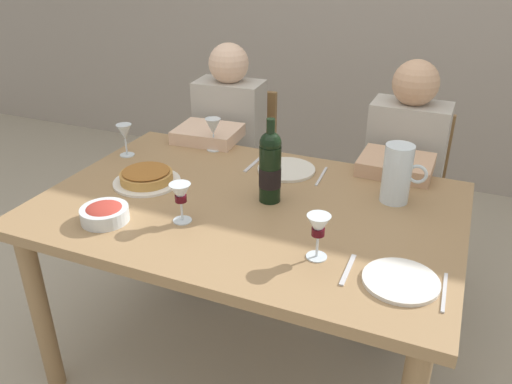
{
  "coord_description": "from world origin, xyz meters",
  "views": [
    {
      "loc": [
        0.66,
        -1.49,
        1.63
      ],
      "look_at": [
        0.04,
        -0.01,
        0.82
      ],
      "focal_mm": 35.93,
      "sensor_mm": 36.0,
      "label": 1
    }
  ],
  "objects_px": {
    "wine_glass_left_diner": "(125,133)",
    "wine_glass_spare": "(318,228)",
    "dinner_plate_left_setting": "(401,281)",
    "chair_right": "(403,189)",
    "wine_bottle": "(270,167)",
    "diner_right": "(398,187)",
    "dining_table": "(248,225)",
    "diner_left": "(222,155)",
    "water_pitcher": "(397,177)",
    "chair_left": "(239,159)",
    "baked_tart": "(146,177)",
    "wine_glass_right_diner": "(213,128)",
    "wine_glass_centre": "(181,195)",
    "dinner_plate_right_setting": "(286,169)",
    "salad_bowl": "(105,213)"
  },
  "relations": [
    {
      "from": "salad_bowl",
      "to": "wine_glass_right_diner",
      "type": "relative_size",
      "value": 1.11
    },
    {
      "from": "dinner_plate_left_setting",
      "to": "chair_right",
      "type": "distance_m",
      "value": 1.19
    },
    {
      "from": "wine_bottle",
      "to": "diner_right",
      "type": "height_order",
      "value": "diner_right"
    },
    {
      "from": "water_pitcher",
      "to": "wine_glass_left_diner",
      "type": "height_order",
      "value": "water_pitcher"
    },
    {
      "from": "dinner_plate_right_setting",
      "to": "diner_right",
      "type": "relative_size",
      "value": 0.2
    },
    {
      "from": "dinner_plate_right_setting",
      "to": "wine_glass_centre",
      "type": "bearing_deg",
      "value": -109.4
    },
    {
      "from": "wine_glass_spare",
      "to": "chair_right",
      "type": "bearing_deg",
      "value": 83.81
    },
    {
      "from": "wine_bottle",
      "to": "dinner_plate_right_setting",
      "type": "height_order",
      "value": "wine_bottle"
    },
    {
      "from": "wine_glass_right_diner",
      "to": "diner_left",
      "type": "relative_size",
      "value": 0.13
    },
    {
      "from": "chair_left",
      "to": "dinner_plate_left_setting",
      "type": "bearing_deg",
      "value": 127.4
    },
    {
      "from": "diner_right",
      "to": "diner_left",
      "type": "bearing_deg",
      "value": -0.37
    },
    {
      "from": "wine_bottle",
      "to": "chair_left",
      "type": "relative_size",
      "value": 0.36
    },
    {
      "from": "water_pitcher",
      "to": "dining_table",
      "type": "bearing_deg",
      "value": -154.95
    },
    {
      "from": "dinner_plate_left_setting",
      "to": "diner_left",
      "type": "xyz_separation_m",
      "value": [
        -1.03,
        0.94,
        -0.15
      ]
    },
    {
      "from": "wine_glass_right_diner",
      "to": "dinner_plate_left_setting",
      "type": "bearing_deg",
      "value": -35.93
    },
    {
      "from": "wine_glass_spare",
      "to": "chair_right",
      "type": "xyz_separation_m",
      "value": [
        0.12,
        1.13,
        -0.37
      ]
    },
    {
      "from": "diner_left",
      "to": "diner_right",
      "type": "relative_size",
      "value": 1.0
    },
    {
      "from": "chair_left",
      "to": "diner_right",
      "type": "height_order",
      "value": "diner_right"
    },
    {
      "from": "dining_table",
      "to": "wine_glass_spare",
      "type": "xyz_separation_m",
      "value": [
        0.33,
        -0.24,
        0.19
      ]
    },
    {
      "from": "dining_table",
      "to": "diner_left",
      "type": "distance_m",
      "value": 0.81
    },
    {
      "from": "wine_glass_centre",
      "to": "baked_tart",
      "type": "bearing_deg",
      "value": 144.11
    },
    {
      "from": "dinner_plate_left_setting",
      "to": "water_pitcher",
      "type": "bearing_deg",
      "value": 101.6
    },
    {
      "from": "dinner_plate_right_setting",
      "to": "chair_right",
      "type": "height_order",
      "value": "chair_right"
    },
    {
      "from": "baked_tart",
      "to": "wine_glass_spare",
      "type": "height_order",
      "value": "wine_glass_spare"
    },
    {
      "from": "baked_tart",
      "to": "wine_glass_spare",
      "type": "relative_size",
      "value": 1.82
    },
    {
      "from": "dining_table",
      "to": "chair_right",
      "type": "distance_m",
      "value": 1.01
    },
    {
      "from": "wine_bottle",
      "to": "baked_tart",
      "type": "height_order",
      "value": "wine_bottle"
    },
    {
      "from": "wine_bottle",
      "to": "wine_glass_centre",
      "type": "distance_m",
      "value": 0.34
    },
    {
      "from": "water_pitcher",
      "to": "chair_right",
      "type": "bearing_deg",
      "value": 92.67
    },
    {
      "from": "wine_glass_left_diner",
      "to": "dinner_plate_left_setting",
      "type": "height_order",
      "value": "wine_glass_left_diner"
    },
    {
      "from": "water_pitcher",
      "to": "wine_glass_right_diner",
      "type": "xyz_separation_m",
      "value": [
        -0.83,
        0.18,
        0.01
      ]
    },
    {
      "from": "dinner_plate_right_setting",
      "to": "chair_left",
      "type": "xyz_separation_m",
      "value": [
        -0.49,
        0.59,
        -0.27
      ]
    },
    {
      "from": "wine_glass_right_diner",
      "to": "diner_left",
      "type": "xyz_separation_m",
      "value": [
        -0.09,
        0.27,
        -0.25
      ]
    },
    {
      "from": "wine_bottle",
      "to": "diner_left",
      "type": "height_order",
      "value": "diner_left"
    },
    {
      "from": "diner_left",
      "to": "salad_bowl",
      "type": "bearing_deg",
      "value": 88.63
    },
    {
      "from": "wine_glass_left_diner",
      "to": "chair_left",
      "type": "height_order",
      "value": "wine_glass_left_diner"
    },
    {
      "from": "wine_glass_left_diner",
      "to": "wine_glass_spare",
      "type": "bearing_deg",
      "value": -23.67
    },
    {
      "from": "wine_glass_left_diner",
      "to": "wine_glass_right_diner",
      "type": "bearing_deg",
      "value": 32.72
    },
    {
      "from": "chair_left",
      "to": "diner_left",
      "type": "height_order",
      "value": "diner_left"
    },
    {
      "from": "wine_bottle",
      "to": "chair_right",
      "type": "bearing_deg",
      "value": 65.11
    },
    {
      "from": "baked_tart",
      "to": "wine_glass_spare",
      "type": "xyz_separation_m",
      "value": [
        0.76,
        -0.23,
        0.07
      ]
    },
    {
      "from": "wine_glass_left_diner",
      "to": "wine_glass_right_diner",
      "type": "height_order",
      "value": "wine_glass_right_diner"
    },
    {
      "from": "dining_table",
      "to": "diner_right",
      "type": "distance_m",
      "value": 0.79
    },
    {
      "from": "wine_glass_centre",
      "to": "chair_right",
      "type": "height_order",
      "value": "wine_glass_centre"
    },
    {
      "from": "dining_table",
      "to": "diner_left",
      "type": "xyz_separation_m",
      "value": [
        -0.44,
        0.68,
        -0.05
      ]
    },
    {
      "from": "water_pitcher",
      "to": "chair_left",
      "type": "height_order",
      "value": "water_pitcher"
    },
    {
      "from": "wine_glass_centre",
      "to": "wine_glass_spare",
      "type": "distance_m",
      "value": 0.48
    },
    {
      "from": "wine_bottle",
      "to": "wine_glass_right_diner",
      "type": "distance_m",
      "value": 0.55
    },
    {
      "from": "baked_tart",
      "to": "wine_glass_right_diner",
      "type": "bearing_deg",
      "value": 78.5
    },
    {
      "from": "wine_glass_left_diner",
      "to": "chair_left",
      "type": "xyz_separation_m",
      "value": [
        0.21,
        0.71,
        -0.37
      ]
    }
  ]
}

